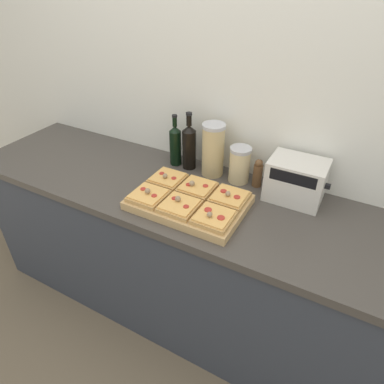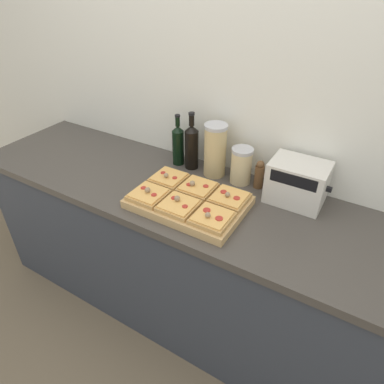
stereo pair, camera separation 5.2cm
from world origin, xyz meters
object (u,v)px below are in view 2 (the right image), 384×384
(wine_bottle, at_px, (192,146))
(pepper_mill, at_px, (259,175))
(cutting_board, at_px, (189,202))
(grain_jar_tall, at_px, (215,150))
(toaster_oven, at_px, (297,182))
(grain_jar_short, at_px, (241,166))
(olive_oil_bottle, at_px, (178,144))

(wine_bottle, height_order, pepper_mill, wine_bottle)
(wine_bottle, xyz_separation_m, pepper_mill, (0.39, 0.00, -0.06))
(cutting_board, relative_size, grain_jar_tall, 1.84)
(wine_bottle, xyz_separation_m, grain_jar_tall, (0.14, 0.00, 0.01))
(toaster_oven, bearing_deg, wine_bottle, 178.00)
(wine_bottle, distance_m, grain_jar_short, 0.30)
(grain_jar_tall, relative_size, toaster_oven, 1.00)
(grain_jar_short, bearing_deg, pepper_mill, 0.00)
(grain_jar_tall, relative_size, pepper_mill, 1.88)
(toaster_oven, bearing_deg, olive_oil_bottle, 178.26)
(cutting_board, distance_m, pepper_mill, 0.39)
(cutting_board, bearing_deg, olive_oil_bottle, 129.48)
(cutting_board, relative_size, toaster_oven, 1.84)
(grain_jar_short, distance_m, toaster_oven, 0.29)
(olive_oil_bottle, distance_m, grain_jar_tall, 0.23)
(olive_oil_bottle, relative_size, grain_jar_tall, 1.02)
(olive_oil_bottle, height_order, grain_jar_short, olive_oil_bottle)
(cutting_board, height_order, olive_oil_bottle, olive_oil_bottle)
(wine_bottle, bearing_deg, grain_jar_short, 0.00)
(toaster_oven, bearing_deg, cutting_board, -144.13)
(wine_bottle, height_order, grain_jar_tall, wine_bottle)
(grain_jar_tall, distance_m, toaster_oven, 0.45)
(olive_oil_bottle, distance_m, wine_bottle, 0.09)
(cutting_board, xyz_separation_m, grain_jar_tall, (-0.03, 0.32, 0.12))
(olive_oil_bottle, height_order, wine_bottle, wine_bottle)
(grain_jar_tall, xyz_separation_m, pepper_mill, (0.25, 0.00, -0.07))
(grain_jar_tall, bearing_deg, grain_jar_short, 0.00)
(olive_oil_bottle, height_order, pepper_mill, olive_oil_bottle)
(grain_jar_tall, height_order, grain_jar_short, grain_jar_tall)
(cutting_board, xyz_separation_m, grain_jar_short, (0.12, 0.32, 0.08))
(toaster_oven, bearing_deg, grain_jar_tall, 177.36)
(cutting_board, bearing_deg, pepper_mill, 55.53)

